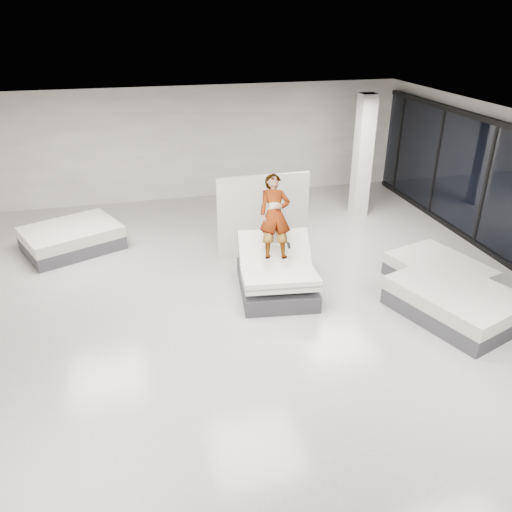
# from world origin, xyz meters

# --- Properties ---
(room) EXTENTS (14.00, 14.04, 3.20)m
(room) POSITION_xyz_m (0.00, 0.00, 1.60)
(room) COLOR #B6B3AC
(room) RESTS_ON ground
(hero_bed) EXTENTS (1.64, 2.04, 1.20)m
(hero_bed) POSITION_xyz_m (0.67, 0.98, 0.36)
(hero_bed) COLOR #38393D
(hero_bed) RESTS_ON floor
(person) EXTENTS (0.82, 1.65, 1.39)m
(person) POSITION_xyz_m (0.71, 1.31, 1.22)
(person) COLOR slate
(person) RESTS_ON hero_bed
(remote) EXTENTS (0.07, 0.15, 0.08)m
(remote) POSITION_xyz_m (0.89, 0.93, 1.01)
(remote) COLOR black
(remote) RESTS_ON person
(divider_panel) EXTENTS (2.07, 0.11, 1.88)m
(divider_panel) POSITION_xyz_m (0.85, 2.69, 0.94)
(divider_panel) COLOR silver
(divider_panel) RESTS_ON floor
(flat_bed_right_far) EXTENTS (1.81, 2.13, 0.50)m
(flat_bed_right_far) POSITION_xyz_m (3.96, 0.49, 0.25)
(flat_bed_right_far) COLOR #38393D
(flat_bed_right_far) RESTS_ON floor
(flat_bed_right_near) EXTENTS (2.18, 2.50, 0.58)m
(flat_bed_right_near) POSITION_xyz_m (3.58, -0.63, 0.29)
(flat_bed_right_near) COLOR #38393D
(flat_bed_right_near) RESTS_ON floor
(flat_bed_left_far) EXTENTS (2.49, 2.23, 0.56)m
(flat_bed_left_far) POSITION_xyz_m (-3.42, 4.02, 0.28)
(flat_bed_left_far) COLOR #38393D
(flat_bed_left_far) RESTS_ON floor
(column) EXTENTS (0.40, 0.40, 3.20)m
(column) POSITION_xyz_m (4.00, 4.50, 1.60)
(column) COLOR silver
(column) RESTS_ON floor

